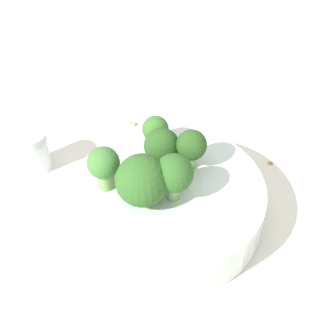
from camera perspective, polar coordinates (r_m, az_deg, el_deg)
name	(u,v)px	position (r m, az deg, el deg)	size (l,w,h in m)	color
ground_plane	(168,217)	(0.58, 0.00, -6.01)	(3.00, 3.00, 0.00)	silver
bowl	(168,203)	(0.56, 0.00, -4.27)	(0.23, 0.23, 0.05)	silver
broccoli_floret_0	(142,181)	(0.50, -3.18, -1.56)	(0.06, 0.06, 0.06)	#8EB770
broccoli_floret_1	(170,175)	(0.50, 0.20, -0.91)	(0.04, 0.04, 0.06)	#84AD66
broccoli_floret_2	(191,146)	(0.54, 2.88, 2.66)	(0.04, 0.04, 0.05)	#8EB770
broccoli_floret_3	(104,165)	(0.52, -7.83, 0.30)	(0.04, 0.04, 0.05)	#7A9E5B
broccoli_floret_4	(162,146)	(0.55, -0.77, 2.66)	(0.04, 0.04, 0.05)	#8EB770
broccoli_floret_5	(156,131)	(0.57, -1.53, 4.52)	(0.03, 0.03, 0.04)	#7A9E5B
pepper_shaker	(34,151)	(0.64, -15.99, 2.00)	(0.04, 0.04, 0.06)	silver
almond_crumb_0	(270,162)	(0.65, 12.38, 0.67)	(0.01, 0.00, 0.01)	#AD7F4C
almond_crumb_1	(133,123)	(0.70, -4.31, 5.53)	(0.01, 0.01, 0.01)	tan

